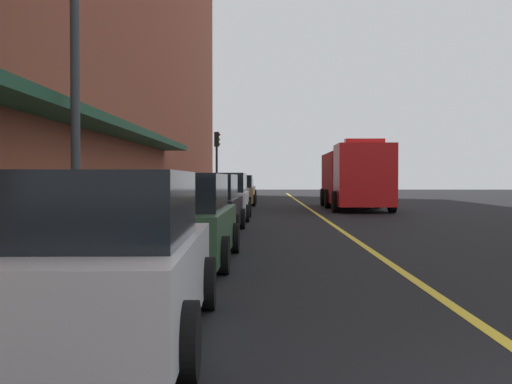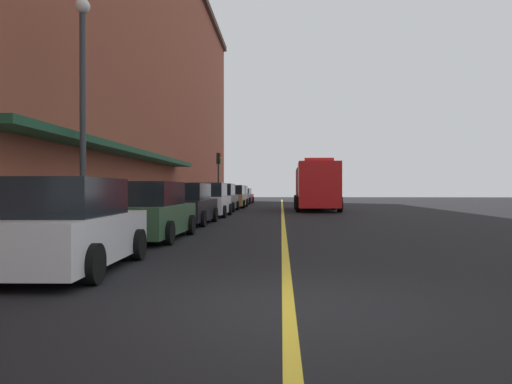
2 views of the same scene
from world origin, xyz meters
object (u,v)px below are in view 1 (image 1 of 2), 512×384
(parked_car_5, at_px, (238,191))
(parking_meter_1, at_px, (173,194))
(parked_car_6, at_px, (240,189))
(parking_meter_0, at_px, (213,187))
(fire_truck, at_px, (354,177))
(parked_car_3, at_px, (223,198))
(parked_car_7, at_px, (242,189))
(parked_car_4, at_px, (230,194))
(parked_car_2, at_px, (208,206))
(parked_car_0, at_px, (105,261))
(street_lamp_left, at_px, (75,31))
(traffic_light_near, at_px, (217,153))
(parked_car_1, at_px, (179,221))

(parked_car_5, height_order, parking_meter_1, parked_car_5)
(parked_car_6, distance_m, parking_meter_0, 6.76)
(fire_truck, height_order, parking_meter_1, fire_truck)
(parking_meter_0, bearing_deg, parked_car_6, 78.65)
(parked_car_3, distance_m, parked_car_7, 24.11)
(parked_car_4, distance_m, fire_truck, 6.70)
(parked_car_2, relative_size, parked_car_6, 1.09)
(parked_car_2, xyz_separation_m, parked_car_6, (-0.03, 24.44, 0.02))
(parked_car_4, distance_m, parked_car_5, 6.40)
(parked_car_2, relative_size, parking_meter_0, 3.56)
(fire_truck, relative_size, parking_meter_0, 6.98)
(parked_car_0, relative_size, parked_car_7, 0.87)
(street_lamp_left, bearing_deg, parked_car_0, -70.11)
(traffic_light_near, bearing_deg, parked_car_6, 73.57)
(parked_car_0, xyz_separation_m, street_lamp_left, (-2.03, 5.61, 3.62))
(parked_car_0, bearing_deg, parked_car_4, -1.56)
(parked_car_6, xyz_separation_m, parking_meter_1, (-1.33, -22.10, 0.24))
(parked_car_3, distance_m, street_lamp_left, 12.50)
(parked_car_2, bearing_deg, parked_car_1, -178.34)
(parking_meter_1, bearing_deg, parked_car_6, 86.56)
(parked_car_5, height_order, parking_meter_0, parked_car_5)
(parked_car_7, bearing_deg, parking_meter_1, 179.58)
(parked_car_4, bearing_deg, parked_car_3, -178.69)
(fire_truck, distance_m, parking_meter_1, 13.87)
(parking_meter_0, height_order, parking_meter_1, same)
(parked_car_0, distance_m, fire_truck, 26.29)
(parked_car_1, height_order, parked_car_4, parked_car_4)
(parked_car_0, height_order, parked_car_1, parked_car_1)
(parking_meter_0, bearing_deg, parked_car_0, -87.22)
(parked_car_6, relative_size, street_lamp_left, 0.62)
(parked_car_2, height_order, street_lamp_left, street_lamp_left)
(parking_meter_0, relative_size, traffic_light_near, 0.31)
(parked_car_4, xyz_separation_m, parking_meter_0, (-1.33, 5.98, 0.22))
(parked_car_1, height_order, traffic_light_near, traffic_light_near)
(parked_car_5, relative_size, parking_meter_0, 3.67)
(parked_car_2, distance_m, parked_car_7, 29.88)
(traffic_light_near, bearing_deg, parked_car_5, -53.52)
(parked_car_3, bearing_deg, parking_meter_0, 6.77)
(parked_car_7, height_order, fire_truck, fire_truck)
(parked_car_0, distance_m, parked_car_4, 23.48)
(parked_car_2, distance_m, parked_car_5, 18.23)
(parked_car_3, relative_size, traffic_light_near, 1.04)
(parking_meter_0, distance_m, parking_meter_1, 15.48)
(parked_car_0, distance_m, parked_car_3, 17.42)
(parked_car_1, xyz_separation_m, parked_car_4, (-0.06, 17.98, 0.06))
(street_lamp_left, bearing_deg, parked_car_1, -3.28)
(parked_car_4, bearing_deg, parking_meter_0, 13.29)
(parked_car_0, relative_size, parked_car_3, 0.95)
(parked_car_0, xyz_separation_m, parked_car_1, (-0.04, 5.49, 0.01))
(parked_car_3, distance_m, parked_car_4, 6.05)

